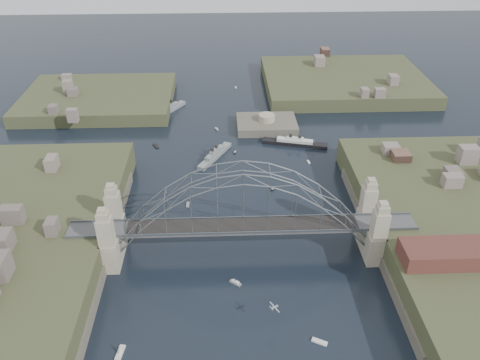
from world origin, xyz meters
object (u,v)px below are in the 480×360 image
ocean_liner (295,143)px  bridge (243,212)px  wharf_shed (447,254)px  fort_island (266,129)px  naval_cruiser_near (215,155)px  naval_cruiser_far (170,109)px

ocean_liner → bridge: bearing=-110.2°
wharf_shed → fort_island: bearing=110.9°
fort_island → wharf_shed: 90.48m
fort_island → ocean_liner: 16.42m
bridge → ocean_liner: bearing=69.8°
wharf_shed → naval_cruiser_near: 81.15m
naval_cruiser_far → ocean_liner: naval_cruiser_far is taller
naval_cruiser_near → naval_cruiser_far: 42.37m
bridge → naval_cruiser_near: 50.15m
naval_cruiser_far → ocean_liner: (45.87, -30.54, -0.06)m
naval_cruiser_near → ocean_liner: bearing=15.7°
fort_island → wharf_shed: bearing=-69.1°
naval_cruiser_near → fort_island: bearing=48.5°
fort_island → ocean_liner: fort_island is taller
naval_cruiser_far → ocean_liner: bearing=-33.7°
bridge → fort_island: 72.14m
wharf_shed → ocean_liner: (-23.31, 70.13, -9.14)m
bridge → naval_cruiser_far: bridge is taller
bridge → wharf_shed: bearing=-17.7°
naval_cruiser_far → ocean_liner: size_ratio=0.71×
bridge → naval_cruiser_near: size_ratio=4.68×
wharf_shed → ocean_liner: 74.46m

